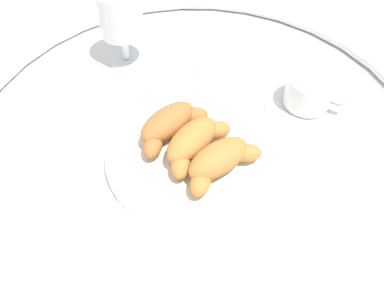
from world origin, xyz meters
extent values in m
plane|color=silver|center=(0.00, 0.00, 0.00)|extent=(2.20, 2.20, 0.00)
torus|color=silver|center=(0.00, 0.00, 0.01)|extent=(0.75, 0.75, 0.02)
cylinder|color=white|center=(0.03, 0.02, 0.01)|extent=(0.26, 0.26, 0.01)
torus|color=white|center=(0.03, 0.02, 0.01)|extent=(0.26, 0.26, 0.01)
ellipsoid|color=#AD6B33|center=(0.03, -0.02, 0.04)|extent=(0.10, 0.06, 0.04)
ellipsoid|color=#AD6B33|center=(0.08, -0.01, 0.03)|extent=(0.05, 0.05, 0.03)
ellipsoid|color=#AD6B33|center=(-0.01, -0.02, 0.03)|extent=(0.05, 0.05, 0.03)
ellipsoid|color=#BC7A38|center=(0.03, 0.02, 0.04)|extent=(0.11, 0.07, 0.04)
ellipsoid|color=#BC7A38|center=(0.07, 0.05, 0.03)|extent=(0.05, 0.05, 0.03)
ellipsoid|color=#BC7A38|center=(-0.02, 0.03, 0.03)|extent=(0.05, 0.04, 0.03)
ellipsoid|color=#BC7A38|center=(0.02, 0.07, 0.04)|extent=(0.10, 0.05, 0.04)
ellipsoid|color=#BC7A38|center=(0.06, 0.09, 0.03)|extent=(0.05, 0.05, 0.03)
ellipsoid|color=#BC7A38|center=(-0.02, 0.09, 0.03)|extent=(0.05, 0.05, 0.03)
cylinder|color=white|center=(-0.19, 0.06, 0.00)|extent=(0.14, 0.14, 0.01)
cylinder|color=white|center=(-0.19, 0.06, 0.03)|extent=(0.08, 0.08, 0.05)
cylinder|color=brown|center=(-0.19, 0.06, 0.06)|extent=(0.07, 0.07, 0.01)
torus|color=white|center=(-0.21, 0.10, 0.04)|extent=(0.03, 0.04, 0.04)
cylinder|color=white|center=(-0.02, -0.23, 0.00)|extent=(0.07, 0.07, 0.01)
cylinder|color=white|center=(-0.02, -0.23, 0.03)|extent=(0.01, 0.01, 0.05)
cylinder|color=white|center=(-0.02, -0.23, 0.10)|extent=(0.08, 0.08, 0.08)
cylinder|color=#E0CC4C|center=(-0.02, -0.23, 0.10)|extent=(0.07, 0.07, 0.07)
cube|color=white|center=(-0.12, -0.11, 0.00)|extent=(0.06, 0.05, 0.01)
camera|label=1|loc=(0.27, 0.33, 0.50)|focal=38.99mm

